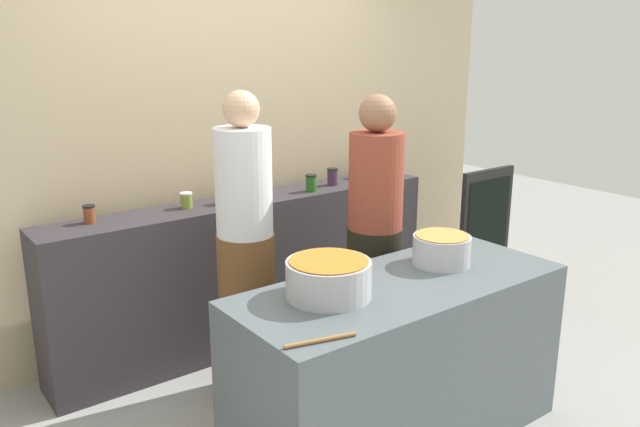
# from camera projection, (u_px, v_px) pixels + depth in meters

# --- Properties ---
(ground) EXTENTS (12.00, 12.00, 0.00)m
(ground) POSITION_uv_depth(u_px,v_px,m) (358.00, 410.00, 3.52)
(ground) COLOR #989995
(storefront_wall) EXTENTS (4.80, 0.12, 3.00)m
(storefront_wall) POSITION_uv_depth(u_px,v_px,m) (221.00, 113.00, 4.24)
(storefront_wall) COLOR tan
(storefront_wall) RESTS_ON ground
(display_shelf) EXTENTS (2.70, 0.36, 0.98)m
(display_shelf) POSITION_uv_depth(u_px,v_px,m) (252.00, 270.00, 4.24)
(display_shelf) COLOR #332E33
(display_shelf) RESTS_ON ground
(prep_table) EXTENTS (1.70, 0.70, 0.85)m
(prep_table) POSITION_uv_depth(u_px,v_px,m) (398.00, 362.00, 3.18)
(prep_table) COLOR #525D62
(prep_table) RESTS_ON ground
(preserve_jar_0) EXTENTS (0.07, 0.07, 0.10)m
(preserve_jar_0) POSITION_uv_depth(u_px,v_px,m) (89.00, 214.00, 3.56)
(preserve_jar_0) COLOR brown
(preserve_jar_0) RESTS_ON display_shelf
(preserve_jar_1) EXTENTS (0.07, 0.07, 0.10)m
(preserve_jar_1) POSITION_uv_depth(u_px,v_px,m) (186.00, 200.00, 3.87)
(preserve_jar_1) COLOR olive
(preserve_jar_1) RESTS_ON display_shelf
(preserve_jar_2) EXTENTS (0.08, 0.08, 0.15)m
(preserve_jar_2) POSITION_uv_depth(u_px,v_px,m) (234.00, 191.00, 3.99)
(preserve_jar_2) COLOR orange
(preserve_jar_2) RESTS_ON display_shelf
(preserve_jar_3) EXTENTS (0.08, 0.08, 0.13)m
(preserve_jar_3) POSITION_uv_depth(u_px,v_px,m) (256.00, 188.00, 4.12)
(preserve_jar_3) COLOR brown
(preserve_jar_3) RESTS_ON display_shelf
(preserve_jar_4) EXTENTS (0.08, 0.08, 0.11)m
(preserve_jar_4) POSITION_uv_depth(u_px,v_px,m) (311.00, 183.00, 4.29)
(preserve_jar_4) COLOR #236020
(preserve_jar_4) RESTS_ON display_shelf
(preserve_jar_5) EXTENTS (0.08, 0.08, 0.12)m
(preserve_jar_5) POSITION_uv_depth(u_px,v_px,m) (333.00, 177.00, 4.48)
(preserve_jar_5) COLOR #422743
(preserve_jar_5) RESTS_ON display_shelf
(preserve_jar_6) EXTENTS (0.08, 0.08, 0.14)m
(preserve_jar_6) POSITION_uv_depth(u_px,v_px,m) (366.00, 168.00, 4.73)
(preserve_jar_6) COLOR #2A5F31
(preserve_jar_6) RESTS_ON display_shelf
(preserve_jar_7) EXTENTS (0.08, 0.08, 0.12)m
(preserve_jar_7) POSITION_uv_depth(u_px,v_px,m) (384.00, 166.00, 4.85)
(preserve_jar_7) COLOR orange
(preserve_jar_7) RESTS_ON display_shelf
(cooking_pot_left) EXTENTS (0.39, 0.39, 0.17)m
(cooking_pot_left) POSITION_uv_depth(u_px,v_px,m) (329.00, 279.00, 2.88)
(cooking_pot_left) COLOR #B7B7BC
(cooking_pot_left) RESTS_ON prep_table
(cooking_pot_center) EXTENTS (0.30, 0.30, 0.16)m
(cooking_pot_center) POSITION_uv_depth(u_px,v_px,m) (442.00, 250.00, 3.30)
(cooking_pot_center) COLOR #B7B7BC
(cooking_pot_center) RESTS_ON prep_table
(wooden_spoon) EXTENTS (0.29, 0.09, 0.02)m
(wooden_spoon) POSITION_uv_depth(u_px,v_px,m) (320.00, 340.00, 2.46)
(wooden_spoon) COLOR #9E703D
(wooden_spoon) RESTS_ON prep_table
(cook_with_tongs) EXTENTS (0.32, 0.32, 1.73)m
(cook_with_tongs) POSITION_uv_depth(u_px,v_px,m) (246.00, 262.00, 3.52)
(cook_with_tongs) COLOR brown
(cook_with_tongs) RESTS_ON ground
(cook_in_cap) EXTENTS (0.33, 0.33, 1.69)m
(cook_in_cap) POSITION_uv_depth(u_px,v_px,m) (374.00, 251.00, 3.76)
(cook_in_cap) COLOR black
(cook_in_cap) RESTS_ON ground
(chalkboard_sign) EXTENTS (0.54, 0.05, 1.04)m
(chalkboard_sign) POSITION_uv_depth(u_px,v_px,m) (485.00, 235.00, 4.88)
(chalkboard_sign) COLOR black
(chalkboard_sign) RESTS_ON ground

